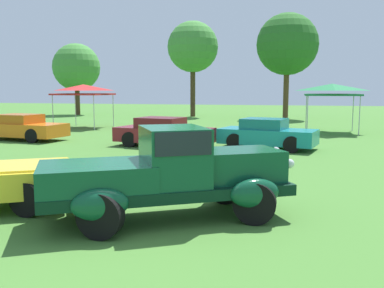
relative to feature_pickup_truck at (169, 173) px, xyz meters
name	(u,v)px	position (x,y,z in m)	size (l,w,h in m)	color
ground_plane	(137,218)	(-0.61, -0.11, -0.87)	(120.00, 120.00, 0.00)	#42752D
feature_pickup_truck	(169,173)	(0.00, 0.00, 0.00)	(4.59, 3.48, 1.70)	black
show_car_orange	(22,127)	(-10.43, 10.20, -0.27)	(4.41, 2.23, 1.22)	orange
show_car_burgundy	(163,132)	(-3.17, 9.57, -0.27)	(4.32, 2.39, 1.22)	maroon
show_car_teal	(267,134)	(1.11, 9.93, -0.27)	(4.07, 2.45, 1.22)	teal
canopy_tent_left_field	(83,89)	(-10.69, 16.86, 1.55)	(3.02, 3.02, 2.71)	#B7B7BC
canopy_tent_center_field	(332,89)	(4.14, 17.42, 1.55)	(2.91, 2.91, 2.71)	#B7B7BC
treeline_far_left	(76,67)	(-18.10, 29.49, 3.62)	(4.44, 4.44, 6.73)	#47331E
treeline_mid_left	(193,47)	(-6.73, 29.48, 5.23)	(4.46, 4.46, 8.36)	#47331E
treeline_center	(287,45)	(1.40, 28.54, 5.16)	(5.00, 5.00, 8.55)	brown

